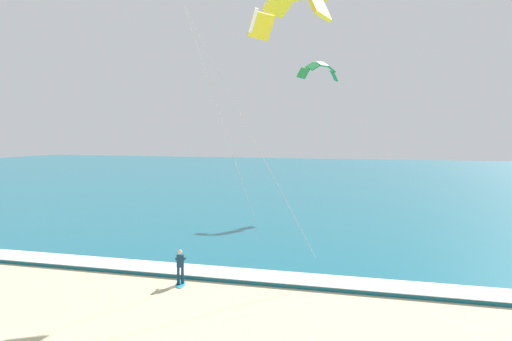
{
  "coord_description": "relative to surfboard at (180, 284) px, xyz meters",
  "views": [
    {
      "loc": [
        11.74,
        -10.24,
        7.27
      ],
      "look_at": [
        3.14,
        17.74,
        5.19
      ],
      "focal_mm": 37.71,
      "sensor_mm": 36.0,
      "label": 1
    }
  ],
  "objects": [
    {
      "name": "surfboard",
      "position": [
        0.0,
        0.0,
        0.0
      ],
      "size": [
        0.9,
        1.47,
        0.09
      ],
      "color": "#239EC6",
      "rests_on": "ground"
    },
    {
      "name": "kitesurfer",
      "position": [
        -0.01,
        0.02,
        0.91
      ],
      "size": [
        0.64,
        0.63,
        1.69
      ],
      "color": "#143347",
      "rests_on": "ground"
    },
    {
      "name": "sea",
      "position": [
        -0.87,
        60.92,
        0.07
      ],
      "size": [
        200.0,
        120.0,
        0.2
      ],
      "primitive_type": "cube",
      "color": "#146075",
      "rests_on": "ground"
    },
    {
      "name": "kite_distant",
      "position": [
        1.86,
        26.53,
        13.05
      ],
      "size": [
        3.33,
        4.11,
        1.76
      ],
      "color": "green"
    },
    {
      "name": "surf_foam",
      "position": [
        -0.87,
        1.92,
        0.19
      ],
      "size": [
        200.0,
        2.11,
        0.04
      ],
      "primitive_type": "cube",
      "color": "white",
      "rests_on": "sea"
    },
    {
      "name": "kite_primary",
      "position": [
        4.31,
        4.33,
        13.83
      ],
      "size": [
        6.66,
        6.45,
        13.71
      ],
      "color": "yellow"
    }
  ]
}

